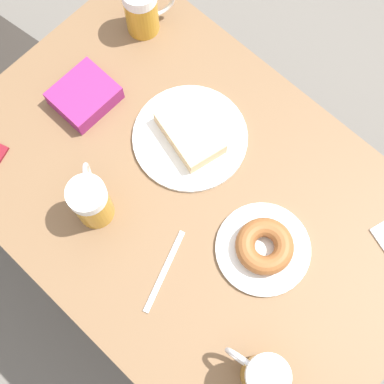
{
  "coord_description": "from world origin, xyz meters",
  "views": [
    {
      "loc": [
        -0.26,
        -0.24,
        1.89
      ],
      "look_at": [
        0.0,
        0.0,
        0.8
      ],
      "focal_mm": 50.0,
      "sensor_mm": 36.0,
      "label": 1
    }
  ],
  "objects": [
    {
      "name": "plate_with_donut",
      "position": [
        0.01,
        -0.19,
        0.8
      ],
      "size": [
        0.2,
        0.2,
        0.05
      ],
      "color": "white",
      "rests_on": "table"
    },
    {
      "name": "beer_mug_center",
      "position": [
        0.23,
        0.38,
        0.85
      ],
      "size": [
        0.12,
        0.08,
        0.13
      ],
      "color": "#C68C23",
      "rests_on": "table"
    },
    {
      "name": "plate_with_cake",
      "position": [
        0.09,
        0.1,
        0.8
      ],
      "size": [
        0.26,
        0.26,
        0.05
      ],
      "color": "white",
      "rests_on": "table"
    },
    {
      "name": "blue_pouch",
      "position": [
        0.0,
        0.34,
        0.8
      ],
      "size": [
        0.14,
        0.12,
        0.04
      ],
      "rotation": [
        0.0,
        0.0,
        3.13
      ],
      "color": "#8C2366",
      "rests_on": "table"
    },
    {
      "name": "beer_mug_right",
      "position": [
        -0.18,
        -0.35,
        0.85
      ],
      "size": [
        0.08,
        0.13,
        0.13
      ],
      "color": "#C68C23",
      "rests_on": "table"
    },
    {
      "name": "table",
      "position": [
        0.0,
        0.0,
        0.71
      ],
      "size": [
        0.72,
        1.07,
        0.78
      ],
      "color": "brown",
      "rests_on": "ground_plane"
    },
    {
      "name": "ground_plane",
      "position": [
        0.0,
        0.0,
        0.0
      ],
      "size": [
        8.0,
        8.0,
        0.0
      ],
      "primitive_type": "plane",
      "color": "#666059"
    },
    {
      "name": "beer_mug_left",
      "position": [
        -0.17,
        0.13,
        0.85
      ],
      "size": [
        0.1,
        0.11,
        0.13
      ],
      "color": "#C68C23",
      "rests_on": "table"
    },
    {
      "name": "fork",
      "position": [
        -0.16,
        -0.07,
        0.78
      ],
      "size": [
        0.18,
        0.07,
        0.0
      ],
      "rotation": [
        0.0,
        0.0,
        1.91
      ],
      "color": "silver",
      "rests_on": "table"
    }
  ]
}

